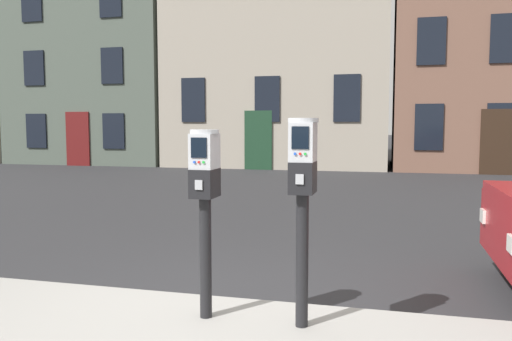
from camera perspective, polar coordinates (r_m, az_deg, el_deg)
ground_plane at (r=4.35m, az=-3.58°, el=-16.41°), size 160.00×160.00×0.00m
parking_meter_near_kerb at (r=3.84m, az=-5.68°, el=-2.05°), size 0.22×0.25×1.42m
parking_meter_twin_adjacent at (r=3.65m, az=5.20°, el=-1.53°), size 0.22×0.25×1.50m
townhouse_green_painted at (r=24.42m, az=-15.33°, el=12.79°), size 6.83×6.74×9.88m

